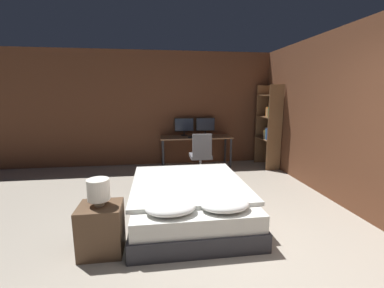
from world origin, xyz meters
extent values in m
plane|color=#9E9384|center=(0.00, 0.00, 0.00)|extent=(20.00, 20.00, 0.00)
cube|color=brown|center=(0.00, 4.32, 1.35)|extent=(12.00, 0.06, 2.70)
cube|color=brown|center=(1.94, 1.50, 1.35)|extent=(0.06, 12.00, 2.70)
cube|color=#2D2D33|center=(-0.45, 1.42, 0.11)|extent=(1.53, 2.03, 0.22)
cube|color=silver|center=(-0.45, 1.42, 0.32)|extent=(1.47, 1.97, 0.20)
cube|color=silver|center=(-0.45, 1.54, 0.45)|extent=(1.57, 1.71, 0.05)
ellipsoid|color=white|center=(-0.75, 0.65, 0.49)|extent=(0.55, 0.38, 0.13)
ellipsoid|color=white|center=(-0.15, 0.65, 0.49)|extent=(0.55, 0.38, 0.13)
cube|color=brown|center=(-1.50, 0.70, 0.27)|extent=(0.45, 0.40, 0.54)
cylinder|color=gray|center=(-1.50, 0.70, 0.55)|extent=(0.10, 0.10, 0.01)
cylinder|color=gray|center=(-1.50, 0.70, 0.58)|extent=(0.02, 0.02, 0.05)
cylinder|color=silver|center=(-1.50, 0.70, 0.72)|extent=(0.23, 0.23, 0.22)
cube|color=#846042|center=(0.04, 3.95, 0.71)|extent=(1.67, 0.59, 0.03)
cylinder|color=#2D2D33|center=(-0.74, 3.70, 0.35)|extent=(0.05, 0.05, 0.69)
cylinder|color=#2D2D33|center=(0.83, 3.70, 0.35)|extent=(0.05, 0.05, 0.69)
cylinder|color=#2D2D33|center=(-0.74, 4.20, 0.35)|extent=(0.05, 0.05, 0.69)
cylinder|color=#2D2D33|center=(0.83, 4.20, 0.35)|extent=(0.05, 0.05, 0.69)
cylinder|color=black|center=(-0.22, 4.15, 0.73)|extent=(0.16, 0.16, 0.01)
cylinder|color=black|center=(-0.22, 4.15, 0.78)|extent=(0.03, 0.03, 0.09)
cube|color=black|center=(-0.22, 4.15, 0.98)|extent=(0.46, 0.03, 0.32)
cube|color=#232D42|center=(-0.22, 4.13, 0.98)|extent=(0.43, 0.00, 0.29)
cylinder|color=black|center=(0.30, 4.15, 0.73)|extent=(0.16, 0.16, 0.01)
cylinder|color=black|center=(0.30, 4.15, 0.78)|extent=(0.03, 0.03, 0.09)
cube|color=black|center=(0.30, 4.15, 0.98)|extent=(0.46, 0.03, 0.32)
cube|color=#232D42|center=(0.30, 4.13, 0.98)|extent=(0.43, 0.00, 0.29)
cube|color=black|center=(0.04, 3.76, 0.73)|extent=(0.41, 0.13, 0.02)
ellipsoid|color=black|center=(0.34, 3.76, 0.74)|extent=(0.07, 0.05, 0.04)
cylinder|color=black|center=(0.03, 3.26, 0.02)|extent=(0.52, 0.52, 0.04)
cylinder|color=gray|center=(0.03, 3.26, 0.21)|extent=(0.05, 0.05, 0.34)
cube|color=slate|center=(0.03, 3.26, 0.41)|extent=(0.43, 0.43, 0.07)
cube|color=slate|center=(0.03, 3.06, 0.68)|extent=(0.39, 0.05, 0.46)
cube|color=brown|center=(1.73, 3.39, 0.95)|extent=(0.33, 0.02, 1.91)
cube|color=brown|center=(1.73, 4.08, 0.95)|extent=(0.33, 0.02, 1.91)
cube|color=brown|center=(1.73, 3.74, 0.67)|extent=(0.33, 0.67, 0.02)
cube|color=brown|center=(1.73, 3.74, 1.18)|extent=(0.33, 0.67, 0.02)
cube|color=brown|center=(1.73, 3.74, 1.68)|extent=(0.33, 0.67, 0.02)
cube|color=teal|center=(1.73, 3.42, 0.81)|extent=(0.27, 0.02, 0.26)
cube|color=#2D4784|center=(1.73, 3.47, 0.79)|extent=(0.27, 0.04, 0.22)
cube|color=#2D4784|center=(1.73, 3.51, 0.81)|extent=(0.27, 0.03, 0.26)
cube|color=teal|center=(1.73, 3.55, 0.80)|extent=(0.27, 0.04, 0.24)
cube|color=#28282D|center=(1.73, 3.60, 0.81)|extent=(0.27, 0.03, 0.26)
cube|color=gold|center=(1.73, 3.64, 0.78)|extent=(0.27, 0.04, 0.20)
cube|color=#BCB29E|center=(1.73, 3.68, 0.77)|extent=(0.27, 0.02, 0.18)
cube|color=#28282D|center=(1.73, 3.43, 1.29)|extent=(0.27, 0.04, 0.19)
cube|color=#337042|center=(1.73, 3.48, 1.31)|extent=(0.27, 0.03, 0.23)
cube|color=orange|center=(1.73, 3.52, 1.30)|extent=(0.27, 0.03, 0.21)
cube|color=#BCB29E|center=(1.73, 3.55, 1.29)|extent=(0.27, 0.03, 0.19)
cube|color=orange|center=(1.73, 3.60, 1.31)|extent=(0.27, 0.04, 0.22)
camera|label=1|loc=(-0.88, -1.94, 1.69)|focal=24.00mm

